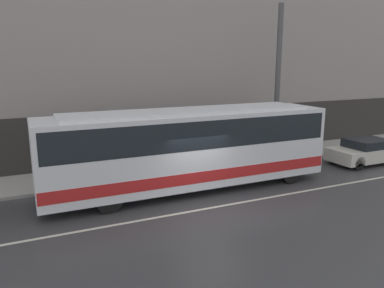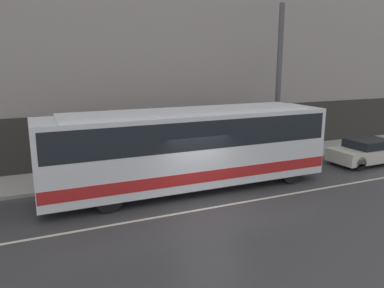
{
  "view_description": "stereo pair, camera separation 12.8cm",
  "coord_description": "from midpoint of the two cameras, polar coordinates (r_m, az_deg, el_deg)",
  "views": [
    {
      "loc": [
        -6.02,
        -11.57,
        5.3
      ],
      "look_at": [
        0.28,
        2.22,
        1.97
      ],
      "focal_mm": 35.0,
      "sensor_mm": 36.0,
      "label": 1
    },
    {
      "loc": [
        -5.9,
        -11.62,
        5.3
      ],
      "look_at": [
        0.28,
        2.22,
        1.97
      ],
      "focal_mm": 35.0,
      "sensor_mm": 36.0,
      "label": 2
    }
  ],
  "objects": [
    {
      "name": "lane_stripe",
      "position": [
        14.07,
        2.48,
        -9.72
      ],
      "size": [
        54.0,
        0.14,
        0.01
      ],
      "color": "beige",
      "rests_on": "ground_plane"
    },
    {
      "name": "sedan_white_front",
      "position": [
        22.1,
        25.04,
        -0.98
      ],
      "size": [
        4.42,
        1.86,
        1.3
      ],
      "color": "beige",
      "rests_on": "ground_plane"
    },
    {
      "name": "transit_bus",
      "position": [
        15.5,
        -0.58,
        -0.19
      ],
      "size": [
        12.12,
        2.51,
        3.41
      ],
      "color": "silver",
      "rests_on": "ground_plane"
    },
    {
      "name": "utility_pole_near",
      "position": [
        20.43,
        12.73,
        8.94
      ],
      "size": [
        0.28,
        0.28,
        8.06
      ],
      "color": "#4C4C4F",
      "rests_on": "sidewalk"
    },
    {
      "name": "building_facade",
      "position": [
        19.74,
        -7.19,
        14.54
      ],
      "size": [
        60.0,
        0.35,
        12.55
      ],
      "color": "gray",
      "rests_on": "ground_plane"
    },
    {
      "name": "ground_plane",
      "position": [
        14.08,
        2.48,
        -9.73
      ],
      "size": [
        60.0,
        60.0,
        0.0
      ],
      "primitive_type": "plane",
      "color": "#38383A"
    },
    {
      "name": "sidewalk",
      "position": [
        18.87,
        -5.17,
        -3.74
      ],
      "size": [
        60.0,
        3.06,
        0.14
      ],
      "color": "#A09E99",
      "rests_on": "ground_plane"
    }
  ]
}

